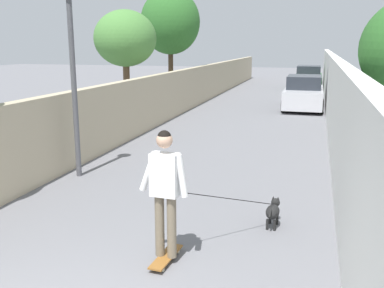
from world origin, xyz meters
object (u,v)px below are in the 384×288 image
at_px(lamp_post, 72,46).
at_px(car_near, 304,94).
at_px(tree_left_far, 170,22).
at_px(skateboard, 166,257).
at_px(car_far, 308,78).
at_px(dog, 273,211).
at_px(tree_left_near, 125,39).
at_px(person_skateboarder, 165,184).

xyz_separation_m(lamp_post, car_near, (12.37, -4.61, -2.21)).
height_order(tree_left_far, skateboard, tree_left_far).
bearing_deg(car_near, lamp_post, 159.55).
bearing_deg(lamp_post, car_far, -11.84).
relative_size(tree_left_far, dog, 2.92).
bearing_deg(tree_left_far, car_far, -38.03).
distance_m(tree_left_near, skateboard, 12.26).
relative_size(tree_left_near, person_skateboarder, 2.37).
bearing_deg(person_skateboarder, dog, -38.83).
xyz_separation_m(skateboard, person_skateboarder, (-0.00, 0.00, 1.07)).
relative_size(tree_left_far, person_skateboarder, 3.17).
distance_m(lamp_post, dog, 5.56).
distance_m(tree_left_near, person_skateboarder, 12.04).
height_order(lamp_post, dog, lamp_post).
bearing_deg(car_near, dog, 179.90).
xyz_separation_m(lamp_post, dog, (-1.70, -4.59, -2.65)).
xyz_separation_m(tree_left_near, car_near, (5.07, -6.62, -2.43)).
height_order(tree_left_near, dog, tree_left_near).
height_order(skateboard, person_skateboarder, person_skateboarder).
xyz_separation_m(skateboard, dog, (1.63, -1.31, 0.21)).
height_order(tree_left_far, lamp_post, tree_left_far).
distance_m(skateboard, car_near, 15.77).
relative_size(person_skateboarder, car_near, 0.43).
height_order(person_skateboarder, car_far, person_skateboarder).
distance_m(skateboard, car_far, 25.36).
height_order(skateboard, car_near, car_near).
bearing_deg(lamp_post, car_near, -20.45).
distance_m(lamp_post, car_far, 22.57).
bearing_deg(car_far, tree_left_near, 155.74).
xyz_separation_m(person_skateboarder, car_far, (25.32, -1.33, -0.43)).
relative_size(tree_left_near, tree_left_far, 0.75).
distance_m(person_skateboarder, car_far, 25.36).
relative_size(tree_left_near, dog, 2.18).
relative_size(skateboard, dog, 0.42).
bearing_deg(lamp_post, skateboard, -135.47).
xyz_separation_m(person_skateboarder, car_near, (15.70, -1.33, -0.43)).
xyz_separation_m(skateboard, car_near, (15.70, -1.33, 0.65)).
distance_m(tree_left_near, tree_left_far, 6.07).
distance_m(tree_left_far, lamp_post, 13.52).
xyz_separation_m(tree_left_near, skateboard, (-10.62, -5.29, -3.08)).
relative_size(lamp_post, person_skateboarder, 2.38).
bearing_deg(car_far, person_skateboarder, 176.98).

